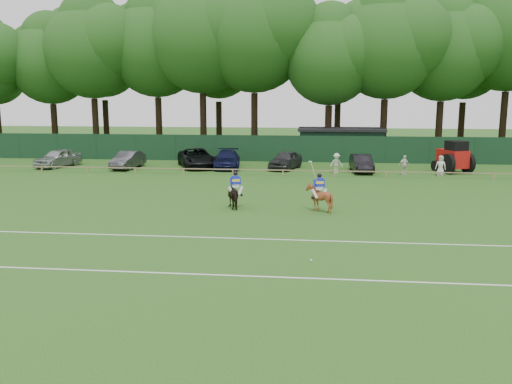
# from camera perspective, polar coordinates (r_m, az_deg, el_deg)

# --- Properties ---
(ground) EXTENTS (160.00, 160.00, 0.00)m
(ground) POSITION_cam_1_polar(r_m,az_deg,el_deg) (25.27, -1.87, -4.31)
(ground) COLOR #1E4C14
(ground) RESTS_ON ground
(horse_dark) EXTENTS (1.42, 1.95, 1.50)m
(horse_dark) POSITION_cam_1_polar(r_m,az_deg,el_deg) (30.58, -2.16, -0.30)
(horse_dark) COLOR black
(horse_dark) RESTS_ON ground
(horse_chestnut) EXTENTS (1.52, 1.64, 1.54)m
(horse_chestnut) POSITION_cam_1_polar(r_m,az_deg,el_deg) (29.79, 6.65, -0.61)
(horse_chestnut) COLOR brown
(horse_chestnut) RESTS_ON ground
(sedan_silver) EXTENTS (3.13, 5.05, 1.61)m
(sedan_silver) POSITION_cam_1_polar(r_m,az_deg,el_deg) (50.98, -20.12, 3.40)
(sedan_silver) COLOR #A6AAAC
(sedan_silver) RESTS_ON ground
(sedan_grey) EXTENTS (1.94, 4.59, 1.47)m
(sedan_grey) POSITION_cam_1_polar(r_m,az_deg,el_deg) (48.19, -13.34, 3.30)
(sedan_grey) COLOR #333335
(sedan_grey) RESTS_ON ground
(suv_black) EXTENTS (4.74, 6.54, 1.65)m
(suv_black) POSITION_cam_1_polar(r_m,az_deg,el_deg) (47.85, -6.25, 3.58)
(suv_black) COLOR black
(suv_black) RESTS_ON ground
(sedan_navy) EXTENTS (2.77, 5.52, 1.54)m
(sedan_navy) POSITION_cam_1_polar(r_m,az_deg,el_deg) (47.15, -3.05, 3.45)
(sedan_navy) COLOR #121439
(sedan_navy) RESTS_ON ground
(hatch_grey) EXTENTS (3.09, 4.91, 1.56)m
(hatch_grey) POSITION_cam_1_polar(r_m,az_deg,el_deg) (46.59, 3.13, 3.38)
(hatch_grey) COLOR #313134
(hatch_grey) RESTS_ON ground
(estate_black) EXTENTS (1.83, 4.48, 1.44)m
(estate_black) POSITION_cam_1_polar(r_m,az_deg,el_deg) (45.59, 11.04, 2.98)
(estate_black) COLOR black
(estate_black) RESTS_ON ground
(spectator_left) EXTENTS (1.17, 0.86, 1.63)m
(spectator_left) POSITION_cam_1_polar(r_m,az_deg,el_deg) (44.56, 8.46, 3.02)
(spectator_left) COLOR silver
(spectator_left) RESTS_ON ground
(spectator_mid) EXTENTS (1.00, 0.72, 1.57)m
(spectator_mid) POSITION_cam_1_polar(r_m,az_deg,el_deg) (44.72, 15.33, 2.75)
(spectator_mid) COLOR white
(spectator_mid) RESTS_ON ground
(spectator_right) EXTENTS (0.90, 0.71, 1.61)m
(spectator_right) POSITION_cam_1_polar(r_m,az_deg,el_deg) (44.96, 18.86, 2.63)
(spectator_right) COLOR silver
(spectator_right) RESTS_ON ground
(rider_dark) EXTENTS (0.91, 0.56, 1.41)m
(rider_dark) POSITION_cam_1_polar(r_m,az_deg,el_deg) (30.45, -2.16, 0.98)
(rider_dark) COLOR silver
(rider_dark) RESTS_ON ground
(rider_chestnut) EXTENTS (0.97, 0.52, 2.05)m
(rider_chestnut) POSITION_cam_1_polar(r_m,az_deg,el_deg) (29.65, 6.68, 0.74)
(rider_chestnut) COLOR silver
(rider_chestnut) RESTS_ON ground
(polo_ball) EXTENTS (0.09, 0.09, 0.09)m
(polo_ball) POSITION_cam_1_polar(r_m,az_deg,el_deg) (21.14, 5.83, -7.17)
(polo_ball) COLOR silver
(polo_ball) RESTS_ON ground
(pitch_lines) EXTENTS (60.00, 5.10, 0.01)m
(pitch_lines) POSITION_cam_1_polar(r_m,az_deg,el_deg) (21.94, -3.17, -6.59)
(pitch_lines) COLOR silver
(pitch_lines) RESTS_ON ground
(pitch_rail) EXTENTS (62.10, 0.10, 0.50)m
(pitch_rail) POSITION_cam_1_polar(r_m,az_deg,el_deg) (42.76, 1.52, 2.32)
(pitch_rail) COLOR #997F5B
(pitch_rail) RESTS_ON ground
(perimeter_fence) EXTENTS (92.08, 0.08, 2.50)m
(perimeter_fence) POSITION_cam_1_polar(r_m,az_deg,el_deg) (51.58, 2.36, 4.59)
(perimeter_fence) COLOR #14351E
(perimeter_fence) RESTS_ON ground
(utility_shed) EXTENTS (8.40, 4.40, 3.04)m
(utility_shed) POSITION_cam_1_polar(r_m,az_deg,el_deg) (54.48, 8.91, 5.08)
(utility_shed) COLOR #14331E
(utility_shed) RESTS_ON ground
(tree_row) EXTENTS (96.00, 12.00, 21.00)m
(tree_row) POSITION_cam_1_polar(r_m,az_deg,el_deg) (59.57, 4.80, 4.12)
(tree_row) COLOR #26561C
(tree_row) RESTS_ON ground
(tractor) EXTENTS (3.07, 3.66, 2.63)m
(tractor) POSITION_cam_1_polar(r_m,az_deg,el_deg) (47.21, 20.10, 3.43)
(tractor) COLOR #B61410
(tractor) RESTS_ON ground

